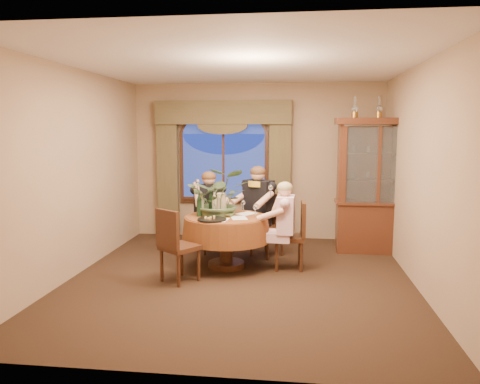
# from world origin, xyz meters

# --- Properties ---
(floor) EXTENTS (5.00, 5.00, 0.00)m
(floor) POSITION_xyz_m (0.00, 0.00, 0.00)
(floor) COLOR black
(floor) RESTS_ON ground
(wall_back) EXTENTS (4.50, 0.00, 4.50)m
(wall_back) POSITION_xyz_m (0.00, 2.50, 1.40)
(wall_back) COLOR #967757
(wall_back) RESTS_ON ground
(wall_right) EXTENTS (0.00, 5.00, 5.00)m
(wall_right) POSITION_xyz_m (2.25, 0.00, 1.40)
(wall_right) COLOR #967757
(wall_right) RESTS_ON ground
(ceiling) EXTENTS (5.00, 5.00, 0.00)m
(ceiling) POSITION_xyz_m (0.00, 0.00, 2.80)
(ceiling) COLOR white
(ceiling) RESTS_ON wall_back
(window) EXTENTS (1.62, 0.10, 1.32)m
(window) POSITION_xyz_m (-0.60, 2.43, 1.30)
(window) COLOR navy
(window) RESTS_ON wall_back
(arched_transom) EXTENTS (1.60, 0.06, 0.44)m
(arched_transom) POSITION_xyz_m (-0.60, 2.43, 2.08)
(arched_transom) COLOR navy
(arched_transom) RESTS_ON wall_back
(drapery_left) EXTENTS (0.38, 0.14, 2.32)m
(drapery_left) POSITION_xyz_m (-1.63, 2.38, 1.18)
(drapery_left) COLOR #483E24
(drapery_left) RESTS_ON floor
(drapery_right) EXTENTS (0.38, 0.14, 2.32)m
(drapery_right) POSITION_xyz_m (0.43, 2.38, 1.18)
(drapery_right) COLOR #483E24
(drapery_right) RESTS_ON floor
(swag_valance) EXTENTS (2.45, 0.16, 0.42)m
(swag_valance) POSITION_xyz_m (-0.60, 2.35, 2.28)
(swag_valance) COLOR #483E24
(swag_valance) RESTS_ON wall_back
(dining_table) EXTENTS (1.51, 1.51, 0.75)m
(dining_table) POSITION_xyz_m (-0.26, 0.52, 0.38)
(dining_table) COLOR maroon
(dining_table) RESTS_ON floor
(china_cabinet) EXTENTS (1.34, 0.53, 2.16)m
(china_cabinet) POSITION_xyz_m (2.00, 1.67, 1.08)
(china_cabinet) COLOR #3D190D
(china_cabinet) RESTS_ON floor
(oil_lamp_left) EXTENTS (0.11, 0.11, 0.34)m
(oil_lamp_left) POSITION_xyz_m (1.62, 1.67, 2.33)
(oil_lamp_left) COLOR #A5722D
(oil_lamp_left) RESTS_ON china_cabinet
(oil_lamp_center) EXTENTS (0.11, 0.11, 0.34)m
(oil_lamp_center) POSITION_xyz_m (2.00, 1.67, 2.33)
(oil_lamp_center) COLOR #A5722D
(oil_lamp_center) RESTS_ON china_cabinet
(oil_lamp_right) EXTENTS (0.11, 0.11, 0.34)m
(oil_lamp_right) POSITION_xyz_m (2.37, 1.67, 2.33)
(oil_lamp_right) COLOR #A5722D
(oil_lamp_right) RESTS_ON china_cabinet
(chair_right) EXTENTS (0.44, 0.44, 0.96)m
(chair_right) POSITION_xyz_m (0.63, 0.56, 0.48)
(chair_right) COLOR black
(chair_right) RESTS_ON floor
(chair_back_right) EXTENTS (0.59, 0.59, 0.96)m
(chair_back_right) POSITION_xyz_m (0.28, 1.20, 0.48)
(chair_back_right) COLOR black
(chair_back_right) RESTS_ON floor
(chair_back) EXTENTS (0.55, 0.55, 0.96)m
(chair_back) POSITION_xyz_m (-0.61, 1.35, 0.48)
(chair_back) COLOR black
(chair_back) RESTS_ON floor
(chair_front_left) EXTENTS (0.59, 0.59, 0.96)m
(chair_front_left) POSITION_xyz_m (-0.77, -0.17, 0.48)
(chair_front_left) COLOR black
(chair_front_left) RESTS_ON floor
(person_pink) EXTENTS (0.44, 0.47, 1.26)m
(person_pink) POSITION_xyz_m (0.59, 0.47, 0.63)
(person_pink) COLOR beige
(person_pink) RESTS_ON floor
(person_back) EXTENTS (0.63, 0.61, 1.33)m
(person_back) POSITION_xyz_m (-0.65, 1.21, 0.67)
(person_back) COLOR black
(person_back) RESTS_ON floor
(person_scarf) EXTENTS (0.67, 0.65, 1.42)m
(person_scarf) POSITION_xyz_m (0.14, 1.25, 0.71)
(person_scarf) COLOR black
(person_scarf) RESTS_ON floor
(stoneware_vase) EXTENTS (0.17, 0.17, 0.31)m
(stoneware_vase) POSITION_xyz_m (-0.36, 0.66, 0.90)
(stoneware_vase) COLOR tan
(stoneware_vase) RESTS_ON dining_table
(centerpiece_plant) EXTENTS (0.88, 0.98, 0.77)m
(centerpiece_plant) POSITION_xyz_m (-0.37, 0.65, 1.33)
(centerpiece_plant) COLOR #3E5534
(centerpiece_plant) RESTS_ON dining_table
(olive_bowl) EXTENTS (0.17, 0.17, 0.05)m
(olive_bowl) POSITION_xyz_m (-0.23, 0.49, 0.78)
(olive_bowl) COLOR #4E5A2D
(olive_bowl) RESTS_ON dining_table
(cheese_platter) EXTENTS (0.40, 0.40, 0.02)m
(cheese_platter) POSITION_xyz_m (-0.41, 0.18, 0.76)
(cheese_platter) COLOR black
(cheese_platter) RESTS_ON dining_table
(wine_bottle_0) EXTENTS (0.07, 0.07, 0.33)m
(wine_bottle_0) POSITION_xyz_m (-0.64, 0.45, 0.92)
(wine_bottle_0) COLOR black
(wine_bottle_0) RESTS_ON dining_table
(wine_bottle_1) EXTENTS (0.07, 0.07, 0.33)m
(wine_bottle_1) POSITION_xyz_m (-0.44, 0.58, 0.92)
(wine_bottle_1) COLOR tan
(wine_bottle_1) RESTS_ON dining_table
(wine_bottle_2) EXTENTS (0.07, 0.07, 0.33)m
(wine_bottle_2) POSITION_xyz_m (-0.63, 0.59, 0.92)
(wine_bottle_2) COLOR tan
(wine_bottle_2) RESTS_ON dining_table
(wine_bottle_3) EXTENTS (0.07, 0.07, 0.33)m
(wine_bottle_3) POSITION_xyz_m (-0.51, 0.67, 0.92)
(wine_bottle_3) COLOR black
(wine_bottle_3) RESTS_ON dining_table
(tasting_paper_0) EXTENTS (0.28, 0.35, 0.00)m
(tasting_paper_0) POSITION_xyz_m (-0.06, 0.38, 0.75)
(tasting_paper_0) COLOR white
(tasting_paper_0) RESTS_ON dining_table
(tasting_paper_1) EXTENTS (0.35, 0.37, 0.00)m
(tasting_paper_1) POSITION_xyz_m (0.00, 0.74, 0.75)
(tasting_paper_1) COLOR white
(tasting_paper_1) RESTS_ON dining_table
(tasting_paper_2) EXTENTS (0.24, 0.32, 0.00)m
(tasting_paper_2) POSITION_xyz_m (-0.30, 0.21, 0.75)
(tasting_paper_2) COLOR white
(tasting_paper_2) RESTS_ON dining_table
(wine_glass_person_pink) EXTENTS (0.07, 0.07, 0.18)m
(wine_glass_person_pink) POSITION_xyz_m (0.15, 0.50, 0.84)
(wine_glass_person_pink) COLOR silver
(wine_glass_person_pink) RESTS_ON dining_table
(wine_glass_person_back) EXTENTS (0.07, 0.07, 0.18)m
(wine_glass_person_back) POSITION_xyz_m (-0.47, 0.89, 0.84)
(wine_glass_person_back) COLOR silver
(wine_glass_person_back) RESTS_ON dining_table
(wine_glass_person_scarf) EXTENTS (0.07, 0.07, 0.18)m
(wine_glass_person_scarf) POSITION_xyz_m (-0.06, 0.89, 0.84)
(wine_glass_person_scarf) COLOR silver
(wine_glass_person_scarf) RESTS_ON dining_table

